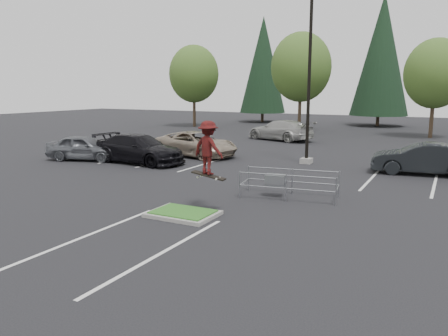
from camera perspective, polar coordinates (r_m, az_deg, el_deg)
The scene contains 16 objects.
ground at distance 14.67m, azimuth -5.36°, elevation -6.22°, with size 120.00×120.00×0.00m, color black.
grass_median at distance 14.65m, azimuth -5.37°, elevation -5.93°, with size 2.20×1.60×0.16m.
stall_lines at distance 20.40m, azimuth 0.69°, elevation -1.47°, with size 22.62×17.60×0.01m.
light_pole at distance 24.84m, azimuth 11.05°, elevation 11.03°, with size 0.70×0.60×10.12m.
decid_a at distance 49.10m, azimuth -3.94°, elevation 11.93°, with size 5.44×5.44×8.91m.
decid_b at distance 44.51m, azimuth 10.01°, elevation 12.57°, with size 5.89×5.89×9.64m.
decid_c at distance 41.64m, azimuth 25.86°, elevation 10.79°, with size 5.12×5.12×8.38m.
conif_a at distance 56.21m, azimuth 5.13°, elevation 13.25°, with size 5.72×5.72×13.00m.
conif_b at distance 52.95m, azimuth 19.90°, elevation 13.69°, with size 6.38×6.38×14.50m.
cart_corral at distance 17.11m, azimuth 7.16°, elevation -1.60°, with size 3.84×1.86×1.04m.
skateboarder at distance 14.84m, azimuth -2.05°, elevation 2.62°, with size 1.30×0.91×2.01m.
car_l_tan at distance 27.43m, azimuth -3.73°, elevation 3.17°, with size 2.55×5.54×1.54m, color gray.
car_l_black at distance 25.26m, azimuth -11.07°, elevation 2.49°, with size 2.28×5.61×1.63m, color black.
car_l_grey at distance 27.08m, azimuth -17.81°, elevation 2.56°, with size 1.76×4.38×1.49m, color #57595F.
car_r_charc at distance 23.53m, azimuth 24.47°, elevation 1.11°, with size 1.66×4.75×1.57m, color black.
car_far_silver at distance 36.14m, azimuth 7.48°, elevation 4.93°, with size 2.34×5.77×1.67m, color #AFAEA9.
Camera 1 is at (7.73, -11.76, 4.16)m, focal length 35.00 mm.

